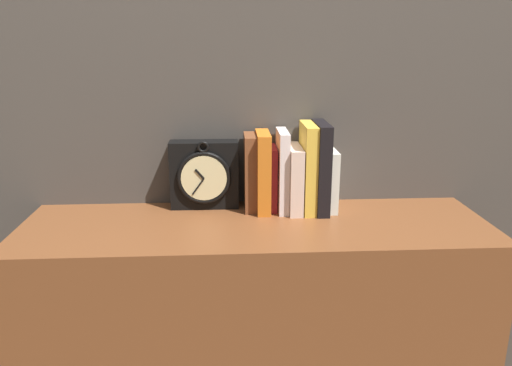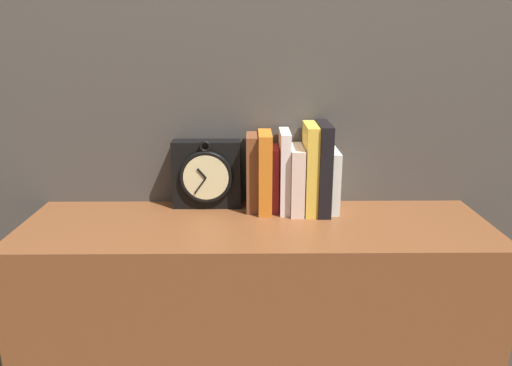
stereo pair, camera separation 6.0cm
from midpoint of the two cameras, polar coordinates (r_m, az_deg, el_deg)
The scene contains 11 objects.
wall_back at distance 1.48m, azimuth -1.69°, elevation 14.33°, with size 6.00×0.05×2.60m.
bookshelf at distance 1.56m, azimuth -1.17°, elevation -19.66°, with size 1.27×0.39×0.87m.
clock at distance 1.47m, azimuth -7.08°, elevation 0.92°, with size 0.20×0.08×0.21m.
book_slot0_brown at distance 1.44m, azimuth -1.84°, elevation 1.22°, with size 0.03×0.11×0.22m.
book_slot1_orange at distance 1.43m, azimuth -0.40°, elevation 1.28°, with size 0.04×0.14×0.23m.
book_slot2_maroon at distance 1.45m, azimuth 0.74°, elevation 0.58°, with size 0.02×0.11×0.18m.
book_slot3_white at distance 1.43m, azimuth 1.84°, elevation 1.40°, with size 0.03×0.13×0.23m.
book_slot4_cream at distance 1.44m, azimuth 3.19°, elevation 0.49°, with size 0.04×0.15×0.19m.
book_slot5_yellow at distance 1.43m, azimuth 4.76°, elevation 1.75°, with size 0.03×0.15×0.25m.
book_slot6_black at distance 1.44m, azimuth 6.19°, elevation 1.79°, with size 0.04×0.16×0.26m.
book_slot7_white at distance 1.46m, azimuth 7.35°, elevation 0.43°, with size 0.02×0.13×0.18m.
Camera 1 is at (-0.07, -1.26, 1.35)m, focal length 35.00 mm.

